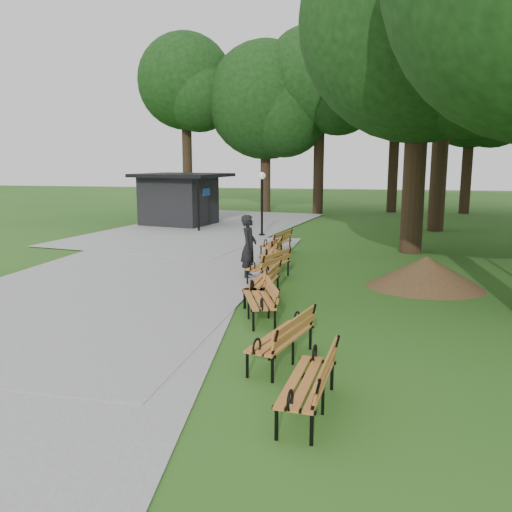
% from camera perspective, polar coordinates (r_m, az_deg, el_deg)
% --- Properties ---
extents(ground, '(100.00, 100.00, 0.00)m').
position_cam_1_polar(ground, '(12.34, -1.43, -5.68)').
color(ground, '#245317').
rests_on(ground, ground).
extents(path, '(12.00, 38.00, 0.06)m').
position_cam_1_polar(path, '(16.33, -13.00, -1.82)').
color(path, gray).
rests_on(path, ground).
extents(person, '(0.47, 0.69, 1.85)m').
position_cam_1_polar(person, '(15.27, -0.78, 1.02)').
color(person, black).
rests_on(person, ground).
extents(kiosk, '(5.00, 4.58, 2.68)m').
position_cam_1_polar(kiosk, '(27.92, -8.36, 6.08)').
color(kiosk, black).
rests_on(kiosk, ground).
extents(lamp_post, '(0.32, 0.32, 2.86)m').
position_cam_1_polar(lamp_post, '(23.46, 0.65, 7.17)').
color(lamp_post, black).
rests_on(lamp_post, ground).
extents(dirt_mound, '(2.62, 2.62, 0.86)m').
position_cam_1_polar(dirt_mound, '(14.91, 17.90, -1.66)').
color(dirt_mound, '#47301C').
rests_on(dirt_mound, ground).
extents(bench_0, '(0.83, 1.96, 0.88)m').
position_cam_1_polar(bench_0, '(7.40, 5.56, -13.43)').
color(bench_0, '#B16529').
rests_on(bench_0, ground).
extents(bench_1, '(1.14, 2.00, 0.88)m').
position_cam_1_polar(bench_1, '(9.06, 2.73, -8.84)').
color(bench_1, '#B16529').
rests_on(bench_1, ground).
extents(bench_2, '(1.21, 2.00, 0.88)m').
position_cam_1_polar(bench_2, '(11.44, 0.28, -4.69)').
color(bench_2, '#B16529').
rests_on(bench_2, ground).
extents(bench_3, '(0.74, 1.93, 0.88)m').
position_cam_1_polar(bench_3, '(12.94, 0.69, -2.90)').
color(bench_3, '#B16529').
rests_on(bench_3, ground).
extents(bench_4, '(1.22, 2.00, 0.88)m').
position_cam_1_polar(bench_4, '(15.05, 1.36, -1.00)').
color(bench_4, '#B16529').
rests_on(bench_4, ground).
extents(bench_5, '(0.74, 1.93, 0.88)m').
position_cam_1_polar(bench_5, '(17.19, 1.62, 0.45)').
color(bench_5, '#B16529').
rests_on(bench_5, ground).
extents(bench_6, '(1.08, 2.00, 0.88)m').
position_cam_1_polar(bench_6, '(19.02, 2.17, 1.42)').
color(bench_6, '#B16529').
rests_on(bench_6, ground).
extents(lawn_tree_2, '(8.57, 8.57, 12.51)m').
position_cam_1_polar(lawn_tree_2, '(20.64, 17.57, 23.36)').
color(lawn_tree_2, black).
rests_on(lawn_tree_2, ground).
extents(lawn_tree_4, '(7.37, 7.37, 13.01)m').
position_cam_1_polar(lawn_tree_4, '(27.36, 20.00, 22.19)').
color(lawn_tree_4, black).
rests_on(lawn_tree_4, ground).
extents(tree_backdrop, '(36.67, 9.59, 15.60)m').
position_cam_1_polar(tree_backdrop, '(34.79, 17.28, 17.24)').
color(tree_backdrop, black).
rests_on(tree_backdrop, ground).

